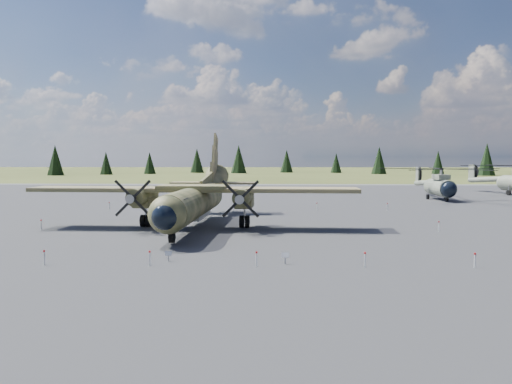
{
  "coord_description": "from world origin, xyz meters",
  "views": [
    {
      "loc": [
        2.84,
        -40.89,
        6.11
      ],
      "look_at": [
        1.47,
        2.0,
        3.07
      ],
      "focal_mm": 35.0,
      "sensor_mm": 36.0,
      "label": 1
    }
  ],
  "objects": [
    {
      "name": "helicopter_near",
      "position": [
        26.48,
        29.97,
        3.21
      ],
      "size": [
        18.01,
        21.14,
        4.53
      ],
      "rotation": [
        0.0,
        0.0,
        0.01
      ],
      "color": "gray",
      "rests_on": "ground"
    },
    {
      "name": "ground",
      "position": [
        0.0,
        0.0,
        0.0
      ],
      "size": [
        500.0,
        500.0,
        0.0
      ],
      "primitive_type": "plane",
      "color": "brown",
      "rests_on": "ground"
    },
    {
      "name": "info_placard_right",
      "position": [
        3.61,
        -12.88,
        0.46
      ],
      "size": [
        0.45,
        0.21,
        0.69
      ],
      "rotation": [
        0.0,
        0.0,
        0.05
      ],
      "color": "gray",
      "rests_on": "ground"
    },
    {
      "name": "treeline",
      "position": [
        5.24,
        -3.79,
        4.78
      ],
      "size": [
        301.82,
        308.11,
        10.97
      ],
      "color": "black",
      "rests_on": "ground"
    },
    {
      "name": "info_placard_left",
      "position": [
        -3.19,
        -12.34,
        0.41
      ],
      "size": [
        0.42,
        0.26,
        0.62
      ],
      "rotation": [
        0.0,
        0.0,
        0.27
      ],
      "color": "gray",
      "rests_on": "ground"
    },
    {
      "name": "apron",
      "position": [
        0.0,
        10.0,
        0.0
      ],
      "size": [
        120.0,
        120.0,
        0.04
      ],
      "primitive_type": "cube",
      "color": "slate",
      "rests_on": "ground"
    },
    {
      "name": "transport_plane",
      "position": [
        -3.81,
        2.38,
        2.65
      ],
      "size": [
        28.0,
        25.45,
        9.24
      ],
      "rotation": [
        0.0,
        0.0,
        -0.04
      ],
      "color": "#343A1F",
      "rests_on": "ground"
    },
    {
      "name": "barrier_fence",
      "position": [
        -0.46,
        -0.08,
        0.51
      ],
      "size": [
        33.12,
        29.62,
        0.85
      ],
      "color": "silver",
      "rests_on": "ground"
    }
  ]
}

